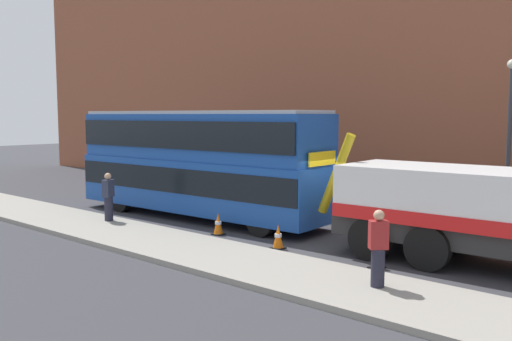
{
  "coord_description": "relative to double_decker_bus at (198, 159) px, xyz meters",
  "views": [
    {
      "loc": [
        8.89,
        -14.47,
        3.91
      ],
      "look_at": [
        -3.22,
        -0.37,
        2.0
      ],
      "focal_mm": 38.11,
      "sensor_mm": 36.0,
      "label": 1
    }
  ],
  "objects": [
    {
      "name": "building_facade",
      "position": [
        6.13,
        8.37,
        5.84
      ],
      "size": [
        60.0,
        1.5,
        16.0
      ],
      "color": "#935138",
      "rests_on": "ground_plane"
    },
    {
      "name": "pedestrian_onlooker",
      "position": [
        -1.4,
        -3.04,
        -1.25
      ],
      "size": [
        0.39,
        0.47,
        1.71
      ],
      "rotation": [
        0.0,
        0.0,
        0.38
      ],
      "color": "#232333",
      "rests_on": "near_kerb"
    },
    {
      "name": "double_decker_bus",
      "position": [
        0.0,
        0.0,
        0.0
      ],
      "size": [
        11.11,
        2.89,
        4.06
      ],
      "rotation": [
        0.0,
        0.0,
        0.03
      ],
      "color": "#19479E",
      "rests_on": "ground_plane"
    },
    {
      "name": "traffic_cone_midway",
      "position": [
        5.34,
        -1.84,
        -1.89
      ],
      "size": [
        0.36,
        0.36,
        0.72
      ],
      "color": "orange",
      "rests_on": "ground_plane"
    },
    {
      "name": "traffic_cone_near_bus",
      "position": [
        2.7,
        -1.66,
        -1.89
      ],
      "size": [
        0.36,
        0.36,
        0.72
      ],
      "color": "orange",
      "rests_on": "ground_plane"
    },
    {
      "name": "near_kerb",
      "position": [
        6.13,
        -3.83,
        -2.16
      ],
      "size": [
        60.0,
        2.8,
        0.15
      ],
      "primitive_type": "cube",
      "color": "gray",
      "rests_on": "ground_plane"
    },
    {
      "name": "street_lamp",
      "position": [
        9.34,
        6.18,
        1.24
      ],
      "size": [
        0.36,
        0.36,
        5.83
      ],
      "color": "#38383D",
      "rests_on": "ground_plane"
    },
    {
      "name": "traffic_cone_near_truck",
      "position": [
        8.52,
        -1.79,
        -1.89
      ],
      "size": [
        0.36,
        0.36,
        0.72
      ],
      "color": "orange",
      "rests_on": "ground_plane"
    },
    {
      "name": "pedestrian_bystander",
      "position": [
        9.48,
        -3.55,
        -1.25
      ],
      "size": [
        0.47,
        0.46,
        1.71
      ],
      "rotation": [
        0.0,
        0.0,
        2.33
      ],
      "color": "#232333",
      "rests_on": "near_kerb"
    },
    {
      "name": "ground_plane",
      "position": [
        6.13,
        0.37,
        -2.23
      ],
      "size": [
        120.0,
        120.0,
        0.0
      ],
      "primitive_type": "plane",
      "color": "#38383D"
    }
  ]
}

